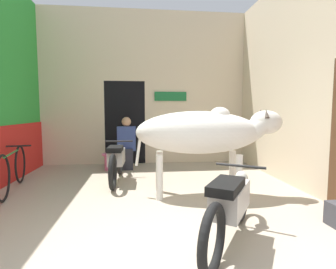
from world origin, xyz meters
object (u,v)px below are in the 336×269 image
at_px(cow, 204,133).
at_px(motorcycle_far, 117,160).
at_px(motorcycle_near, 230,204).
at_px(bicycle, 13,170).
at_px(plastic_stool, 110,161).
at_px(shopkeeper_seated, 127,142).

bearing_deg(cow, motorcycle_far, 145.00).
relative_size(motorcycle_near, bicycle, 0.88).
relative_size(cow, motorcycle_far, 1.33).
bearing_deg(plastic_stool, cow, -50.48).
xyz_separation_m(motorcycle_near, plastic_stool, (-1.61, 3.61, -0.21)).
relative_size(shopkeeper_seated, plastic_stool, 3.23).
distance_m(bicycle, plastic_stool, 2.10).
height_order(bicycle, shopkeeper_seated, shopkeeper_seated).
bearing_deg(shopkeeper_seated, plastic_stool, -171.83).
relative_size(cow, motorcycle_near, 1.50).
bearing_deg(plastic_stool, motorcycle_far, -76.81).
xyz_separation_m(bicycle, shopkeeper_seated, (1.86, 1.55, 0.27)).
relative_size(motorcycle_far, plastic_stool, 4.67).
xyz_separation_m(motorcycle_near, motorcycle_far, (-1.37, 2.56, 0.01)).
height_order(cow, shopkeeper_seated, cow).
relative_size(bicycle, shopkeeper_seated, 1.46).
distance_m(cow, motorcycle_near, 1.65).
xyz_separation_m(cow, motorcycle_far, (-1.47, 1.03, -0.60)).
bearing_deg(motorcycle_near, shopkeeper_seated, 108.44).
height_order(motorcycle_far, plastic_stool, motorcycle_far).
relative_size(motorcycle_far, bicycle, 0.99).
distance_m(motorcycle_near, motorcycle_far, 2.90).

